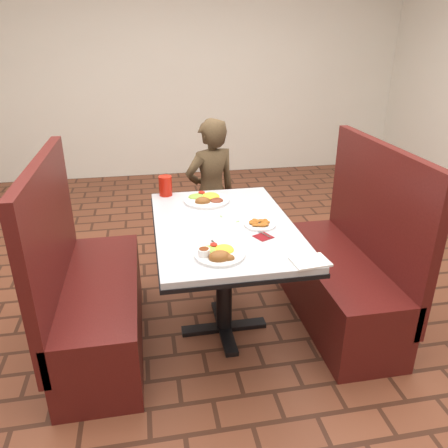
{
  "coord_description": "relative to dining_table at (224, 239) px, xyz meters",
  "views": [
    {
      "loc": [
        -0.42,
        -2.29,
        1.78
      ],
      "look_at": [
        0.0,
        0.0,
        0.75
      ],
      "focal_mm": 35.0,
      "sensor_mm": 36.0,
      "label": 1
    }
  ],
  "objects": [
    {
      "name": "room",
      "position": [
        0.0,
        0.0,
        1.26
      ],
      "size": [
        7.0,
        7.04,
        2.82
      ],
      "color": "brown",
      "rests_on": "ground"
    },
    {
      "name": "dining_table",
      "position": [
        0.0,
        0.0,
        0.0
      ],
      "size": [
        0.81,
        1.21,
        0.75
      ],
      "color": "silver",
      "rests_on": "ground"
    },
    {
      "name": "booth_bench_left",
      "position": [
        -0.8,
        0.0,
        -0.32
      ],
      "size": [
        0.47,
        1.2,
        1.17
      ],
      "color": "#551713",
      "rests_on": "ground"
    },
    {
      "name": "booth_bench_right",
      "position": [
        0.8,
        0.0,
        -0.32
      ],
      "size": [
        0.47,
        1.2,
        1.17
      ],
      "color": "#551713",
      "rests_on": "ground"
    },
    {
      "name": "diner_person",
      "position": [
        0.07,
        0.95,
        -0.06
      ],
      "size": [
        0.51,
        0.42,
        1.2
      ],
      "primitive_type": "imported",
      "rotation": [
        0.0,
        0.0,
        3.48
      ],
      "color": "brown",
      "rests_on": "ground"
    },
    {
      "name": "near_dinner_plate",
      "position": [
        -0.1,
        -0.39,
        0.12
      ],
      "size": [
        0.25,
        0.25,
        0.08
      ],
      "rotation": [
        0.0,
        0.0,
        -0.15
      ],
      "color": "white",
      "rests_on": "dining_table"
    },
    {
      "name": "far_dinner_plate",
      "position": [
        -0.05,
        0.39,
        0.12
      ],
      "size": [
        0.3,
        0.3,
        0.08
      ],
      "rotation": [
        0.0,
        0.0,
        0.3
      ],
      "color": "white",
      "rests_on": "dining_table"
    },
    {
      "name": "plantain_plate",
      "position": [
        0.2,
        -0.06,
        0.11
      ],
      "size": [
        0.18,
        0.18,
        0.03
      ],
      "rotation": [
        0.0,
        0.0,
        -0.31
      ],
      "color": "white",
      "rests_on": "dining_table"
    },
    {
      "name": "maroon_napkin",
      "position": [
        0.18,
        -0.21,
        0.1
      ],
      "size": [
        0.12,
        0.12,
        0.0
      ],
      "primitive_type": "cube",
      "rotation": [
        0.0,
        0.0,
        0.44
      ],
      "color": "maroon",
      "rests_on": "dining_table"
    },
    {
      "name": "spoon_utensil",
      "position": [
        0.18,
        -0.17,
        0.1
      ],
      "size": [
        0.07,
        0.13,
        0.0
      ],
      "primitive_type": "cube",
      "rotation": [
        0.0,
        0.0,
        0.45
      ],
      "color": "#BBBBC0",
      "rests_on": "dining_table"
    },
    {
      "name": "red_tumbler",
      "position": [
        -0.3,
        0.56,
        0.16
      ],
      "size": [
        0.09,
        0.09,
        0.13
      ],
      "primitive_type": "cylinder",
      "color": "red",
      "rests_on": "dining_table"
    },
    {
      "name": "paper_napkin",
      "position": [
        0.33,
        -0.53,
        0.1
      ],
      "size": [
        0.19,
        0.15,
        0.01
      ],
      "primitive_type": "cube",
      "rotation": [
        0.0,
        0.0,
        0.1
      ],
      "color": "white",
      "rests_on": "dining_table"
    },
    {
      "name": "knife_utensil",
      "position": [
        -0.08,
        -0.32,
        0.11
      ],
      "size": [
        0.06,
        0.18,
        0.0
      ],
      "primitive_type": "cube",
      "rotation": [
        0.0,
        0.0,
        0.27
      ],
      "color": "#BBBBBF",
      "rests_on": "dining_table"
    },
    {
      "name": "fork_utensil",
      "position": [
        -0.05,
        -0.42,
        0.11
      ],
      "size": [
        0.07,
        0.16,
        0.0
      ],
      "primitive_type": "cube",
      "rotation": [
        0.0,
        0.0,
        -0.41
      ],
      "color": "silver",
      "rests_on": "dining_table"
    },
    {
      "name": "lettuce_shreds",
      "position": [
        0.04,
        0.06,
        0.1
      ],
      "size": [
        0.28,
        0.32,
        0.0
      ],
      "primitive_type": null,
      "color": "#76AD45",
      "rests_on": "dining_table"
    }
  ]
}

